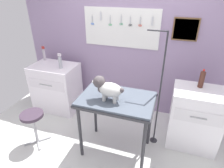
{
  "coord_description": "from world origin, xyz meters",
  "views": [
    {
      "loc": [
        0.7,
        -1.86,
        2.18
      ],
      "look_at": [
        0.04,
        0.12,
        1.07
      ],
      "focal_mm": 30.64,
      "sensor_mm": 36.0,
      "label": 1
    }
  ],
  "objects": [
    {
      "name": "ground",
      "position": [
        0.0,
        0.0,
        -0.02
      ],
      "size": [
        4.4,
        4.0,
        0.04
      ],
      "primitive_type": "cube",
      "color": "silver"
    },
    {
      "name": "cabinet_right",
      "position": [
        1.13,
        0.61,
        0.46
      ],
      "size": [
        0.68,
        0.54,
        0.91
      ],
      "color": "white",
      "rests_on": "ground"
    },
    {
      "name": "counter_left",
      "position": [
        -1.28,
        0.8,
        0.44
      ],
      "size": [
        0.8,
        0.58,
        0.88
      ],
      "color": "white",
      "rests_on": "ground"
    },
    {
      "name": "stool",
      "position": [
        -1.08,
        -0.14,
        0.43
      ],
      "size": [
        0.33,
        0.33,
        0.53
      ],
      "color": "#9E9EA3",
      "rests_on": "ground"
    },
    {
      "name": "grooming_arm",
      "position": [
        0.6,
        0.45,
        0.79
      ],
      "size": [
        0.3,
        0.11,
        1.69
      ],
      "color": "#2D2D33",
      "rests_on": "ground"
    },
    {
      "name": "dog",
      "position": [
        0.0,
        0.04,
        1.05
      ],
      "size": [
        0.42,
        0.2,
        0.3
      ],
      "color": "silver",
      "rests_on": "grooming_table"
    },
    {
      "name": "grooming_table",
      "position": [
        0.11,
        0.12,
        0.79
      ],
      "size": [
        0.97,
        0.64,
        0.89
      ],
      "color": "#2D2D33",
      "rests_on": "ground"
    },
    {
      "name": "rear_wall_panel",
      "position": [
        0.0,
        1.28,
        1.16
      ],
      "size": [
        4.0,
        0.09,
        2.3
      ],
      "color": "#9780A4",
      "rests_on": "ground"
    },
    {
      "name": "spray_bottle_short",
      "position": [
        -1.59,
        0.99,
        0.99
      ],
      "size": [
        0.05,
        0.05,
        0.26
      ],
      "color": "#B8AEBA",
      "rests_on": "counter_left"
    },
    {
      "name": "pump_bottle_white",
      "position": [
        -1.09,
        0.75,
        0.99
      ],
      "size": [
        0.06,
        0.06,
        0.26
      ],
      "color": "#AAAEB5",
      "rests_on": "counter_left"
    },
    {
      "name": "soda_bottle",
      "position": [
        1.12,
        0.71,
        1.03
      ],
      "size": [
        0.07,
        0.07,
        0.26
      ],
      "color": "#48251B",
      "rests_on": "cabinet_right"
    }
  ]
}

